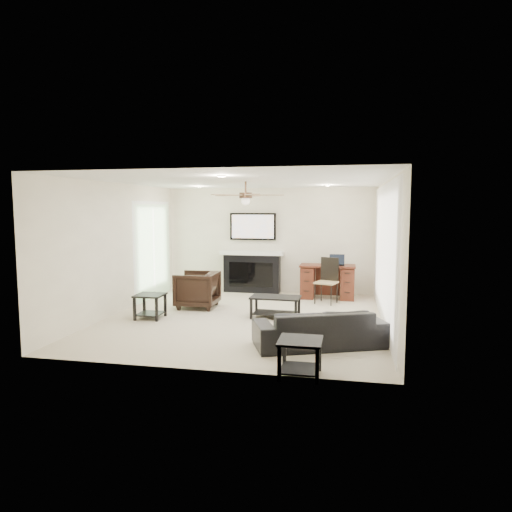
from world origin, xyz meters
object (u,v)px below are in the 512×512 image
Objects in this scene: sofa at (319,328)px; armchair at (197,290)px; desk at (327,282)px; coffee_table at (275,307)px; fireplace_unit at (252,253)px.

sofa is 3.38m from armchair.
sofa is 3.62m from desk.
coffee_table is at bearing -113.01° from desk.
fireplace_unit reaches higher than desk.
coffee_table is (-0.90, 1.60, -0.08)m from sofa.
fireplace_unit is at bearing 156.71° from armchair.
armchair is at bearing -150.12° from desk.
desk is (2.56, 1.47, 0.01)m from armchair.
coffee_table is at bearing 70.23° from armchair.
desk is (1.82, -0.42, -0.57)m from fireplace_unit.
armchair is 2.95m from desk.
coffee_table is (1.70, -0.55, -0.17)m from armchair.
armchair is at bearing 163.83° from coffee_table.
coffee_table is 2.73m from fireplace_unit.
fireplace_unit is 1.57× the size of desk.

